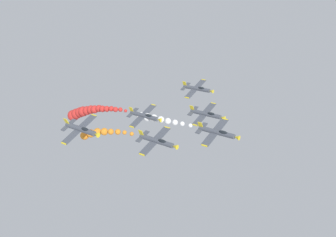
{
  "coord_description": "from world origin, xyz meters",
  "views": [
    {
      "loc": [
        65.5,
        52.87,
        139.12
      ],
      "look_at": [
        0.0,
        0.0,
        110.81
      ],
      "focal_mm": 39.23,
      "sensor_mm": 36.0,
      "label": 1
    }
  ],
  "objects_px": {
    "airplane_right_outer": "(197,89)",
    "airplane_right_inner": "(157,141)",
    "airplane_trailing": "(81,129)",
    "airplane_left_outer": "(144,116)",
    "airplane_left_inner": "(206,114)",
    "airplane_lead": "(217,132)"
  },
  "relations": [
    {
      "from": "airplane_right_outer",
      "to": "airplane_right_inner",
      "type": "bearing_deg",
      "value": 19.61
    },
    {
      "from": "airplane_left_inner",
      "to": "airplane_right_inner",
      "type": "height_order",
      "value": "airplane_left_inner"
    },
    {
      "from": "airplane_left_inner",
      "to": "airplane_lead",
      "type": "bearing_deg",
      "value": 43.13
    },
    {
      "from": "airplane_lead",
      "to": "airplane_left_inner",
      "type": "height_order",
      "value": "airplane_lead"
    },
    {
      "from": "airplane_left_outer",
      "to": "airplane_lead",
      "type": "bearing_deg",
      "value": 92.33
    },
    {
      "from": "airplane_right_inner",
      "to": "airplane_left_outer",
      "type": "xyz_separation_m",
      "value": [
        -9.84,
        -12.59,
        0.61
      ]
    },
    {
      "from": "airplane_right_inner",
      "to": "airplane_right_outer",
      "type": "xyz_separation_m",
      "value": [
        -31.1,
        -11.08,
        3.88
      ]
    },
    {
      "from": "airplane_right_outer",
      "to": "airplane_trailing",
      "type": "bearing_deg",
      "value": -1.01
    },
    {
      "from": "airplane_right_inner",
      "to": "airplane_trailing",
      "type": "xyz_separation_m",
      "value": [
        10.78,
        -11.82,
        3.06
      ]
    },
    {
      "from": "airplane_right_outer",
      "to": "airplane_trailing",
      "type": "xyz_separation_m",
      "value": [
        41.88,
        -0.74,
        -0.82
      ]
    },
    {
      "from": "airplane_right_inner",
      "to": "airplane_left_outer",
      "type": "bearing_deg",
      "value": -128.01
    },
    {
      "from": "airplane_lead",
      "to": "airplane_right_outer",
      "type": "distance_m",
      "value": 28.45
    },
    {
      "from": "airplane_trailing",
      "to": "airplane_right_outer",
      "type": "bearing_deg",
      "value": 178.99
    },
    {
      "from": "airplane_lead",
      "to": "airplane_right_inner",
      "type": "xyz_separation_m",
      "value": [
        10.7,
        -8.51,
        -0.87
      ]
    },
    {
      "from": "airplane_lead",
      "to": "airplane_left_outer",
      "type": "relative_size",
      "value": 1.0
    },
    {
      "from": "airplane_left_outer",
      "to": "airplane_trailing",
      "type": "bearing_deg",
      "value": 2.14
    },
    {
      "from": "airplane_right_inner",
      "to": "airplane_trailing",
      "type": "bearing_deg",
      "value": -47.63
    },
    {
      "from": "airplane_lead",
      "to": "airplane_trailing",
      "type": "distance_m",
      "value": 29.65
    },
    {
      "from": "airplane_left_inner",
      "to": "airplane_right_outer",
      "type": "bearing_deg",
      "value": -135.47
    },
    {
      "from": "airplane_left_inner",
      "to": "airplane_right_inner",
      "type": "bearing_deg",
      "value": 3.04
    },
    {
      "from": "airplane_lead",
      "to": "airplane_left_inner",
      "type": "xyz_separation_m",
      "value": [
        -10.27,
        -9.62,
        -0.26
      ]
    },
    {
      "from": "airplane_left_inner",
      "to": "airplane_right_inner",
      "type": "relative_size",
      "value": 1.0
    }
  ]
}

